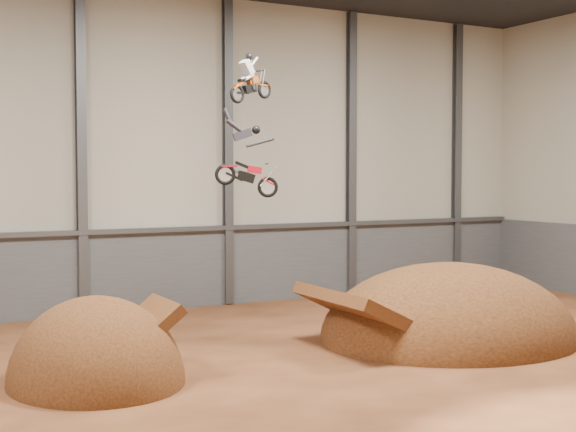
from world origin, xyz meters
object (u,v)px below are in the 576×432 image
object	(u,v)px
takeoff_ramp	(97,382)
landing_ramp	(448,339)
fmx_rider_b	(244,154)
fmx_rider_a	(252,75)

from	to	relation	value
takeoff_ramp	landing_ramp	bearing A→B (deg)	0.04
landing_ramp	fmx_rider_b	world-z (taller)	fmx_rider_b
fmx_rider_a	fmx_rider_b	size ratio (longest dim) A/B	0.68
fmx_rider_b	landing_ramp	bearing A→B (deg)	11.01
fmx_rider_b	fmx_rider_a	bearing A→B (deg)	67.64
landing_ramp	takeoff_ramp	bearing A→B (deg)	-179.96
fmx_rider_a	landing_ramp	bearing A→B (deg)	-35.22
fmx_rider_a	fmx_rider_b	xyz separation A→B (m)	(-0.66, -0.72, -2.68)
takeoff_ramp	fmx_rider_a	bearing A→B (deg)	18.23
fmx_rider_a	takeoff_ramp	bearing A→B (deg)	178.56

